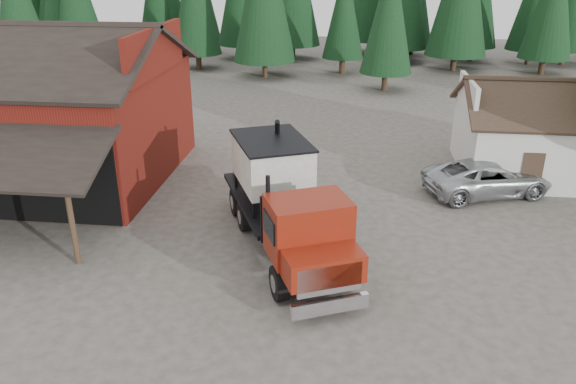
# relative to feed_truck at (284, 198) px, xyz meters

# --- Properties ---
(ground) EXTENTS (120.00, 120.00, 0.00)m
(ground) POSITION_rel_feed_truck_xyz_m (-1.37, -4.03, -1.98)
(ground) COLOR #4E453D
(ground) RESTS_ON ground
(red_barn) EXTENTS (12.80, 13.63, 7.18)m
(red_barn) POSITION_rel_feed_truck_xyz_m (-12.37, 5.87, 0.72)
(red_barn) COLOR maroon
(red_barn) RESTS_ON ground
(farmhouse) EXTENTS (8.60, 6.42, 4.65)m
(farmhouse) POSITION_rel_feed_truck_xyz_m (11.63, 8.97, -0.31)
(farmhouse) COLOR silver
(farmhouse) RESTS_ON ground
(conifer_backdrop) EXTENTS (76.00, 16.00, 16.00)m
(conifer_backdrop) POSITION_rel_feed_truck_xyz_m (-1.37, 37.97, -1.98)
(conifer_backdrop) COLOR black
(conifer_backdrop) RESTS_ON ground
(near_pine_a) EXTENTS (4.40, 4.40, 11.40)m
(near_pine_a) POSITION_rel_feed_truck_xyz_m (-23.37, 23.97, 4.42)
(near_pine_a) COLOR #382619
(near_pine_a) RESTS_ON ground
(near_pine_b) EXTENTS (3.96, 3.96, 10.40)m
(near_pine_b) POSITION_rel_feed_truck_xyz_m (4.63, 25.97, 3.91)
(near_pine_b) COLOR #382619
(near_pine_b) RESTS_ON ground
(feed_truck) EXTENTS (5.99, 9.58, 4.23)m
(feed_truck) POSITION_rel_feed_truck_xyz_m (0.00, 0.00, 0.00)
(feed_truck) COLOR black
(feed_truck) RESTS_ON ground
(silver_car) EXTENTS (6.11, 4.21, 1.55)m
(silver_car) POSITION_rel_feed_truck_xyz_m (8.31, 5.97, -1.20)
(silver_car) COLOR #B1B4B9
(silver_car) RESTS_ON ground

